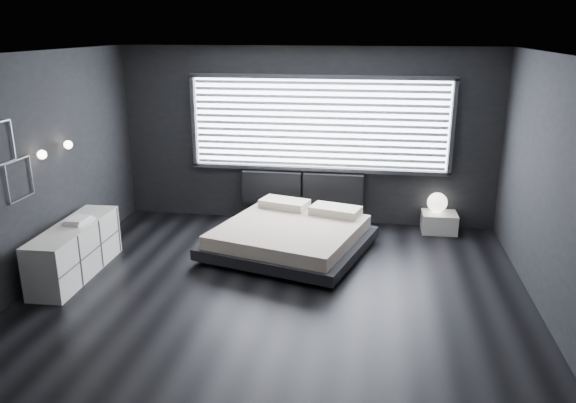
# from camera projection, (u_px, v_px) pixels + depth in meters

# --- Properties ---
(room) EXTENTS (6.04, 6.00, 2.80)m
(room) POSITION_uv_depth(u_px,v_px,m) (276.00, 181.00, 6.34)
(room) COLOR black
(room) RESTS_ON ground
(window) EXTENTS (4.14, 0.09, 1.52)m
(window) POSITION_uv_depth(u_px,v_px,m) (319.00, 124.00, 8.79)
(window) COLOR white
(window) RESTS_ON ground
(headboard) EXTENTS (1.96, 0.16, 0.52)m
(headboard) POSITION_uv_depth(u_px,v_px,m) (302.00, 188.00, 9.09)
(headboard) COLOR black
(headboard) RESTS_ON ground
(sconce_near) EXTENTS (0.18, 0.11, 0.11)m
(sconce_near) POSITION_uv_depth(u_px,v_px,m) (42.00, 155.00, 6.76)
(sconce_near) COLOR silver
(sconce_near) RESTS_ON ground
(sconce_far) EXTENTS (0.18, 0.11, 0.11)m
(sconce_far) POSITION_uv_depth(u_px,v_px,m) (68.00, 145.00, 7.33)
(sconce_far) COLOR silver
(sconce_far) RESTS_ON ground
(wall_art_upper) EXTENTS (0.01, 0.48, 0.48)m
(wall_art_upper) POSITION_uv_depth(u_px,v_px,m) (0.00, 144.00, 6.13)
(wall_art_upper) COLOR #47474C
(wall_art_upper) RESTS_ON ground
(wall_art_lower) EXTENTS (0.01, 0.48, 0.48)m
(wall_art_lower) POSITION_uv_depth(u_px,v_px,m) (20.00, 179.00, 6.51)
(wall_art_lower) COLOR #47474C
(wall_art_lower) RESTS_ON ground
(bed) EXTENTS (2.49, 2.43, 0.53)m
(bed) POSITION_uv_depth(u_px,v_px,m) (291.00, 235.00, 7.95)
(bed) COLOR black
(bed) RESTS_ON ground
(nightstand) EXTENTS (0.54, 0.45, 0.31)m
(nightstand) POSITION_uv_depth(u_px,v_px,m) (439.00, 222.00, 8.76)
(nightstand) COLOR white
(nightstand) RESTS_ON ground
(orb_lamp) EXTENTS (0.31, 0.31, 0.31)m
(orb_lamp) POSITION_uv_depth(u_px,v_px,m) (437.00, 202.00, 8.72)
(orb_lamp) COLOR white
(orb_lamp) RESTS_ON nightstand
(dresser) EXTENTS (0.52, 1.69, 0.67)m
(dresser) POSITION_uv_depth(u_px,v_px,m) (76.00, 250.00, 7.19)
(dresser) COLOR white
(dresser) RESTS_ON ground
(book_stack) EXTENTS (0.31, 0.38, 0.07)m
(book_stack) POSITION_uv_depth(u_px,v_px,m) (78.00, 220.00, 7.17)
(book_stack) COLOR white
(book_stack) RESTS_ON dresser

